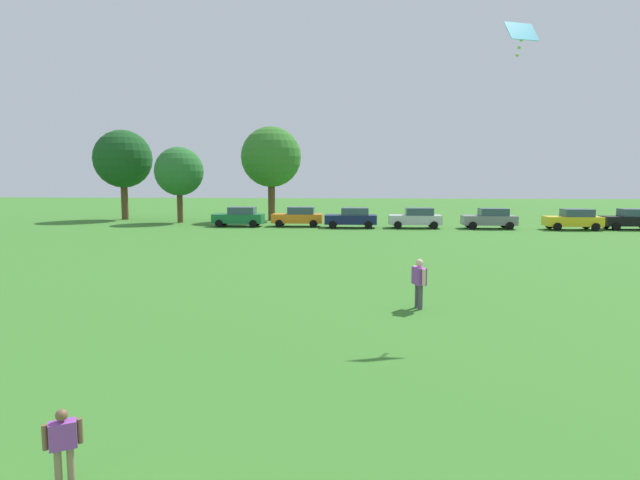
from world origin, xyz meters
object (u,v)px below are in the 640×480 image
(child_kite_flyer, at_px, (63,440))
(parked_car_green_0, at_px, (239,217))
(parked_car_yellow_5, at_px, (573,219))
(parked_car_orange_1, at_px, (298,217))
(parked_car_gray_4, at_px, (490,218))
(tree_far_right, at_px, (271,157))
(adult_bystander, at_px, (419,279))
(tree_center, at_px, (179,172))
(parked_car_navy_2, at_px, (352,218))
(parked_car_silver_3, at_px, (416,218))
(tree_far_left, at_px, (123,159))
(parked_car_black_6, at_px, (631,219))
(kite, at_px, (521,34))

(child_kite_flyer, height_order, parked_car_green_0, parked_car_green_0)
(child_kite_flyer, relative_size, parked_car_yellow_5, 0.24)
(child_kite_flyer, height_order, parked_car_orange_1, parked_car_orange_1)
(parked_car_green_0, bearing_deg, parked_car_gray_4, 178.69)
(parked_car_orange_1, distance_m, tree_far_right, 9.12)
(adult_bystander, xyz_separation_m, tree_center, (-18.74, 32.17, 3.82))
(parked_car_green_0, relative_size, parked_car_navy_2, 1.00)
(parked_car_silver_3, distance_m, tree_far_left, 29.69)
(parked_car_orange_1, height_order, parked_car_silver_3, same)
(parked_car_yellow_5, bearing_deg, parked_car_gray_4, -4.73)
(parked_car_silver_3, bearing_deg, child_kite_flyer, 77.47)
(tree_center, bearing_deg, parked_car_silver_3, -10.68)
(parked_car_silver_3, bearing_deg, tree_far_right, -28.79)
(tree_far_left, relative_size, tree_far_right, 0.98)
(adult_bystander, bearing_deg, child_kite_flyer, 130.68)
(parked_car_green_0, bearing_deg, adult_bystander, 113.30)
(parked_car_orange_1, bearing_deg, parked_car_yellow_5, 176.38)
(child_kite_flyer, distance_m, tree_center, 44.54)
(parked_car_green_0, xyz_separation_m, parked_car_black_6, (32.20, -0.47, 0.00))
(child_kite_flyer, relative_size, tree_far_left, 0.12)
(parked_car_green_0, distance_m, parked_car_navy_2, 9.70)
(parked_car_green_0, bearing_deg, child_kite_flyer, 99.51)
(kite, bearing_deg, parked_car_silver_3, 90.27)
(parked_car_gray_4, bearing_deg, child_kite_flyer, 69.21)
(parked_car_yellow_5, height_order, tree_center, tree_center)
(parked_car_green_0, distance_m, parked_car_orange_1, 5.08)
(adult_bystander, bearing_deg, parked_car_silver_3, -25.49)
(parked_car_gray_4, height_order, tree_center, tree_center)
(parked_car_green_0, xyz_separation_m, parked_car_silver_3, (15.01, -0.37, 0.00))
(parked_car_navy_2, height_order, parked_car_yellow_5, same)
(child_kite_flyer, xyz_separation_m, parked_car_orange_1, (-1.42, 39.13, 0.24))
(parked_car_black_6, bearing_deg, parked_car_silver_3, -0.34)
(parked_car_yellow_5, xyz_separation_m, parked_car_black_6, (4.73, 0.55, 0.00))
(kite, height_order, parked_car_orange_1, kite)
(tree_center, height_order, tree_far_right, tree_far_right)
(parked_car_navy_2, xyz_separation_m, tree_far_right, (-8.03, 7.50, 5.32))
(kite, relative_size, parked_car_green_0, 0.24)
(kite, bearing_deg, parked_car_orange_1, 109.36)
(adult_bystander, relative_size, parked_car_silver_3, 0.37)
(adult_bystander, bearing_deg, parked_car_yellow_5, -48.87)
(child_kite_flyer, distance_m, parked_car_navy_2, 38.34)
(tree_far_right, bearing_deg, tree_far_left, -179.95)
(tree_center, bearing_deg, parked_car_yellow_5, -7.89)
(child_kite_flyer, bearing_deg, tree_far_left, 82.65)
(adult_bystander, relative_size, parked_car_green_0, 0.37)
(kite, distance_m, tree_center, 38.76)
(parked_car_yellow_5, bearing_deg, parked_car_black_6, -173.39)
(parked_car_gray_4, bearing_deg, parked_car_yellow_5, 175.27)
(parked_car_yellow_5, relative_size, parked_car_black_6, 1.00)
(parked_car_green_0, height_order, tree_far_left, tree_far_left)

